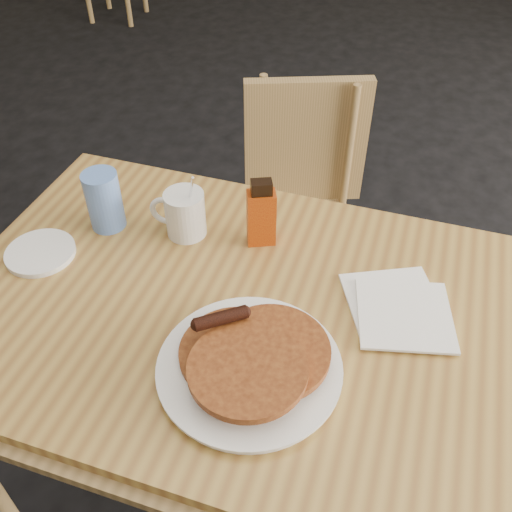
{
  "coord_description": "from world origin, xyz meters",
  "views": [
    {
      "loc": [
        0.13,
        -0.77,
        1.57
      ],
      "look_at": [
        -0.06,
        0.03,
        0.81
      ],
      "focal_mm": 40.0,
      "sensor_mm": 36.0,
      "label": 1
    }
  ],
  "objects": [
    {
      "name": "floor",
      "position": [
        0.0,
        0.0,
        0.0
      ],
      "size": [
        10.0,
        10.0,
        0.0
      ],
      "primitive_type": "plane",
      "color": "black",
      "rests_on": "ground"
    },
    {
      "name": "main_table",
      "position": [
        -0.07,
        -0.05,
        0.71
      ],
      "size": [
        1.24,
        0.9,
        0.75
      ],
      "rotation": [
        0.0,
        0.0,
        -0.08
      ],
      "color": "#A9833C",
      "rests_on": "floor"
    },
    {
      "name": "chair_main_far",
      "position": [
        -0.07,
        0.67,
        0.5
      ],
      "size": [
        0.47,
        0.48,
        0.84
      ],
      "rotation": [
        0.0,
        0.0,
        0.28
      ],
      "color": "#9E7D4A",
      "rests_on": "floor"
    },
    {
      "name": "pancake_plate",
      "position": [
        -0.01,
        -0.2,
        0.77
      ],
      "size": [
        0.32,
        0.32,
        0.09
      ],
      "rotation": [
        0.0,
        0.0,
        0.14
      ],
      "color": "white",
      "rests_on": "main_table"
    },
    {
      "name": "coffee_mug",
      "position": [
        -0.24,
        0.13,
        0.8
      ],
      "size": [
        0.12,
        0.09,
        0.16
      ],
      "rotation": [
        0.0,
        0.0,
        0.34
      ],
      "color": "white",
      "rests_on": "main_table"
    },
    {
      "name": "syrup_bottle",
      "position": [
        -0.07,
        0.14,
        0.82
      ],
      "size": [
        0.07,
        0.06,
        0.16
      ],
      "rotation": [
        0.0,
        0.0,
        0.34
      ],
      "color": "maroon",
      "rests_on": "main_table"
    },
    {
      "name": "napkin_stack",
      "position": [
        0.23,
        0.01,
        0.76
      ],
      "size": [
        0.23,
        0.25,
        0.01
      ],
      "rotation": [
        0.0,
        0.0,
        0.37
      ],
      "color": "white",
      "rests_on": "main_table"
    },
    {
      "name": "blue_tumbler",
      "position": [
        -0.42,
        0.12,
        0.82
      ],
      "size": [
        0.1,
        0.1,
        0.14
      ],
      "primitive_type": "cylinder",
      "rotation": [
        0.0,
        0.0,
        0.29
      ],
      "color": "#5B84D6",
      "rests_on": "main_table"
    },
    {
      "name": "side_saucer",
      "position": [
        -0.52,
        -0.01,
        0.76
      ],
      "size": [
        0.18,
        0.18,
        0.01
      ],
      "primitive_type": "cylinder",
      "rotation": [
        0.0,
        0.0,
        -0.24
      ],
      "color": "white",
      "rests_on": "main_table"
    }
  ]
}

